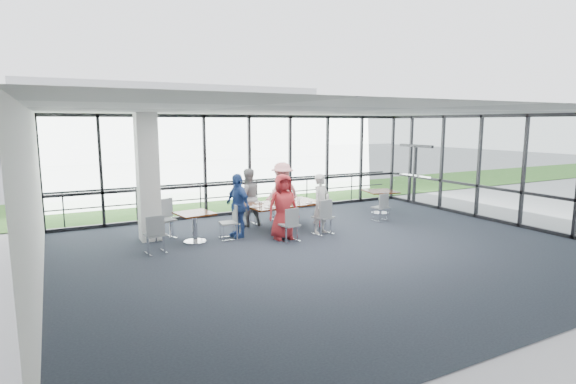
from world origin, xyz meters
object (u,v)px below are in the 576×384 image
diner_near_right (321,204)px  chair_main_end (228,223)px  diner_end (238,205)px  side_table_left (195,217)px  chair_spare_r (380,207)px  chair_main_fl (246,208)px  chair_spare_la (155,235)px  chair_main_nr (323,217)px  main_table (283,207)px  diner_far_left (248,197)px  chair_main_fr (279,205)px  diner_far_right (282,192)px  side_table_right (381,194)px  chair_spare_lb (164,220)px  chair_main_nl (289,225)px  structural_column (148,177)px  diner_near_left (283,207)px

diner_near_right → chair_main_end: size_ratio=1.89×
diner_end → side_table_left: bearing=-101.6°
chair_spare_r → diner_near_right: bearing=-177.6°
chair_main_fl → chair_spare_la: size_ratio=1.12×
chair_main_nr → chair_spare_r: 2.50m
main_table → diner_near_right: size_ratio=1.43×
diner_far_left → chair_main_fr: 1.29m
side_table_left → diner_far_right: 3.23m
diner_far_left → chair_main_fl: 0.37m
chair_main_fr → chair_spare_la: bearing=9.3°
chair_spare_la → chair_main_fr: bearing=16.6°
main_table → diner_far_left: diner_far_left is taller
diner_near_right → chair_spare_la: size_ratio=1.83×
side_table_right → diner_end: 5.30m
chair_main_nr → chair_spare_r: chair_main_nr is taller
diner_far_left → chair_main_fr: bearing=-160.2°
diner_end → chair_main_fl: bearing=136.9°
main_table → chair_spare_la: size_ratio=2.61×
chair_spare_lb → chair_main_nl: bearing=127.2°
chair_main_nl → side_table_left: bearing=143.8°
structural_column → diner_far_left: bearing=5.5°
main_table → chair_main_nl: chair_main_nl is taller
diner_far_left → diner_far_right: size_ratio=0.93×
diner_end → chair_spare_la: 2.31m
chair_main_nr → chair_spare_la: (-4.30, 0.28, -0.03)m
chair_main_fr → chair_spare_la: size_ratio=1.02×
diner_near_right → chair_main_nl: (-1.14, -0.34, -0.38)m
main_table → chair_spare_lb: (-3.16, 0.49, -0.15)m
diner_far_left → chair_spare_r: (3.80, -1.28, -0.41)m
side_table_left → chair_spare_r: 5.67m
side_table_right → chair_spare_lb: (-7.01, -0.02, -0.15)m
diner_end → diner_near_left: bearing=40.3°
diner_near_left → chair_spare_la: diner_near_left is taller
main_table → chair_spare_lb: bearing=164.4°
structural_column → diner_near_right: structural_column is taller
diner_end → chair_spare_lb: bearing=-121.9°
diner_far_left → diner_near_left: bearing=100.0°
structural_column → chair_spare_r: (6.59, -1.01, -1.18)m
structural_column → side_table_right: 7.39m
main_table → chair_main_end: (-1.71, -0.29, -0.22)m
diner_near_right → main_table: bearing=108.5°
chair_main_end → diner_end: bearing=117.1°
chair_spare_la → chair_spare_lb: 1.29m
diner_near_right → chair_spare_lb: 4.10m
diner_far_right → main_table: bearing=55.9°
side_table_left → diner_near_left: (2.08, -0.75, 0.21)m
diner_far_left → chair_spare_lb: 2.52m
diner_near_left → diner_far_left: (-0.22, 1.78, -0.01)m
side_table_right → diner_far_right: bearing=172.4°
structural_column → diner_far_left: (2.80, 0.27, -0.77)m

